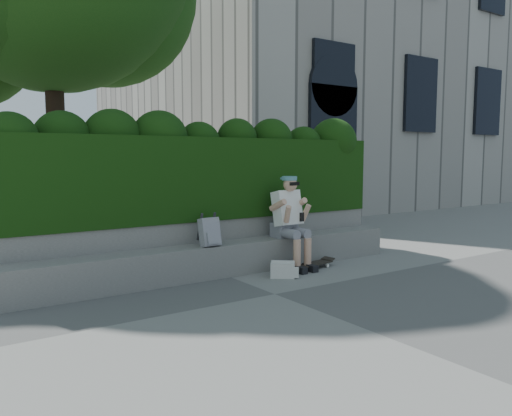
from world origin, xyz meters
TOP-DOWN VIEW (x-y plane):
  - ground at (0.00, 0.00)m, footprint 80.00×80.00m
  - bench_ledge at (0.00, 1.25)m, footprint 6.00×0.45m
  - planter_wall at (0.00, 1.73)m, footprint 6.00×0.50m
  - hedge at (0.00, 1.95)m, footprint 6.00×1.00m
  - building at (9.00, 11.00)m, footprint 12.00×12.00m
  - person at (1.06, 1.07)m, footprint 0.40×0.76m
  - skateboard at (1.25, 0.79)m, footprint 0.83×0.33m
  - backpack_plaid at (-0.27, 1.15)m, footprint 0.27×0.15m
  - backpack_ground at (0.60, 0.64)m, footprint 0.40×0.39m

SIDE VIEW (x-z plane):
  - ground at x=0.00m, z-range 0.00..0.00m
  - skateboard at x=1.25m, z-range 0.03..0.11m
  - backpack_ground at x=0.60m, z-range 0.00..0.21m
  - bench_ledge at x=0.00m, z-range 0.00..0.45m
  - planter_wall at x=0.00m, z-range 0.00..0.75m
  - backpack_plaid at x=-0.27m, z-range 0.45..0.84m
  - person at x=1.06m, z-range 0.06..1.44m
  - hedge at x=0.00m, z-range 0.75..1.95m
  - building at x=9.00m, z-range 0.00..15.00m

